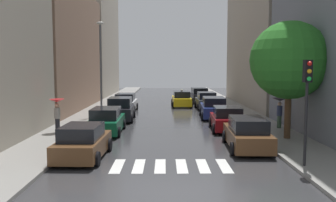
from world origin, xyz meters
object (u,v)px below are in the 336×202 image
object	(u,v)px
taxi_midroad	(182,99)
street_tree_right	(289,60)
pedestrian_near_tree	(57,109)
parked_car_right_nearest	(247,134)
traffic_light_right_corner	(307,89)
parked_car_left_second	(106,121)
lamp_post_left	(101,62)
parked_car_left_nearest	(83,142)
parked_car_left_third	(120,110)
pedestrian_foreground	(280,107)
parked_car_right_third	(214,108)
parked_car_right_fifth	(199,96)
parked_car_right_fourth	(206,101)
parked_car_left_fourth	(126,103)
parked_car_right_second	(227,119)

from	to	relation	value
taxi_midroad	street_tree_right	distance (m)	19.03
pedestrian_near_tree	street_tree_right	bearing A→B (deg)	106.45
parked_car_right_nearest	traffic_light_right_corner	world-z (taller)	traffic_light_right_corner
parked_car_left_second	lamp_post_left	xyz separation A→B (m)	(-1.60, 7.41, 3.78)
parked_car_left_nearest	parked_car_left_third	xyz separation A→B (m)	(0.27, 11.76, 0.10)
parked_car_left_nearest	pedestrian_near_tree	distance (m)	6.58
pedestrian_foreground	lamp_post_left	distance (m)	14.68
parked_car_left_nearest	parked_car_right_third	xyz separation A→B (m)	(7.74, 13.19, 0.06)
parked_car_right_fifth	street_tree_right	distance (m)	22.65
street_tree_right	traffic_light_right_corner	world-z (taller)	street_tree_right
parked_car_right_fourth	street_tree_right	bearing A→B (deg)	-170.73
parked_car_left_fourth	parked_car_left_third	bearing A→B (deg)	-177.30
parked_car_right_fourth	pedestrian_foreground	bearing A→B (deg)	-165.28
parked_car_right_third	taxi_midroad	xyz separation A→B (m)	(-2.24, 8.63, -0.03)
pedestrian_foreground	parked_car_left_fourth	bearing A→B (deg)	136.37
parked_car_right_nearest	traffic_light_right_corner	bearing A→B (deg)	-155.87
street_tree_right	parked_car_right_fifth	bearing A→B (deg)	97.46
parked_car_right_second	traffic_light_right_corner	bearing A→B (deg)	-167.70
taxi_midroad	pedestrian_near_tree	distance (m)	18.06
parked_car_left_third	parked_car_right_nearest	xyz separation A→B (m)	(7.67, -9.86, -0.08)
parked_car_left_third	street_tree_right	world-z (taller)	street_tree_right
street_tree_right	lamp_post_left	world-z (taller)	lamp_post_left
parked_car_left_third	parked_car_right_nearest	world-z (taller)	parked_car_left_third
parked_car_right_second	street_tree_right	world-z (taller)	street_tree_right
parked_car_right_fifth	lamp_post_left	size ratio (longest dim) A/B	0.62
parked_car_right_second	parked_car_right_fourth	distance (m)	12.22
parked_car_right_third	parked_car_left_third	bearing A→B (deg)	103.44
parked_car_right_second	pedestrian_near_tree	bearing A→B (deg)	99.97
parked_car_right_fifth	parked_car_right_third	bearing A→B (deg)	177.09
parked_car_right_nearest	pedestrian_foreground	size ratio (longest dim) A/B	2.41
parked_car_left_nearest	parked_car_right_fourth	xyz separation A→B (m)	(7.87, 19.51, 0.05)
parked_car_left_nearest	parked_car_left_third	bearing A→B (deg)	0.51
parked_car_left_second	parked_car_right_fifth	xyz separation A→B (m)	(7.72, 19.72, 0.05)
parked_car_left_second	parked_car_left_fourth	size ratio (longest dim) A/B	1.08
parked_car_left_third	pedestrian_foreground	bearing A→B (deg)	-113.43
parked_car_right_second	pedestrian_foreground	size ratio (longest dim) A/B	2.09
pedestrian_foreground	lamp_post_left	world-z (taller)	lamp_post_left
parked_car_right_nearest	street_tree_right	world-z (taller)	street_tree_right
parked_car_right_second	parked_car_right_third	world-z (taller)	parked_car_right_third
parked_car_right_fifth	pedestrian_foreground	size ratio (longest dim) A/B	2.42
taxi_midroad	traffic_light_right_corner	xyz separation A→B (m)	(3.94, -23.66, 2.52)
parked_car_right_fourth	traffic_light_right_corner	distance (m)	21.56
parked_car_right_nearest	street_tree_right	distance (m)	5.06
parked_car_right_third	parked_car_left_fourth	bearing A→B (deg)	63.46
parked_car_left_nearest	taxi_midroad	size ratio (longest dim) A/B	0.91
taxi_midroad	traffic_light_right_corner	bearing A→B (deg)	-171.58
taxi_midroad	street_tree_right	size ratio (longest dim) A/B	0.71
parked_car_right_third	street_tree_right	distance (m)	10.44
parked_car_left_third	traffic_light_right_corner	xyz separation A→B (m)	(9.18, -13.61, 2.45)
parked_car_right_nearest	taxi_midroad	world-z (taller)	taxi_midroad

